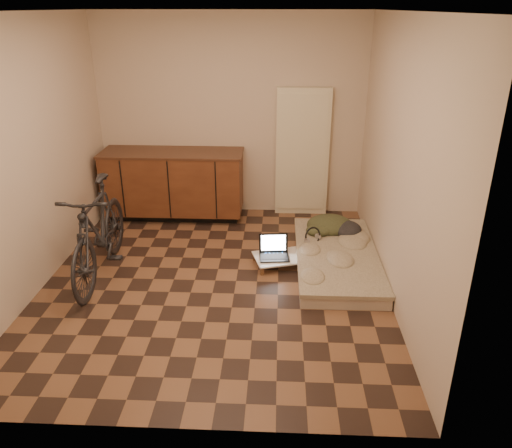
{
  "coord_description": "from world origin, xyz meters",
  "views": [
    {
      "loc": [
        0.64,
        -4.52,
        2.64
      ],
      "look_at": [
        0.41,
        0.24,
        0.55
      ],
      "focal_mm": 35.0,
      "sensor_mm": 36.0,
      "label": 1
    }
  ],
  "objects_px": {
    "laptop": "(274,252)",
    "bicycle": "(98,226)",
    "futon": "(337,258)",
    "lap_desk": "(283,257)"
  },
  "relations": [
    {
      "from": "futon",
      "to": "lap_desk",
      "type": "bearing_deg",
      "value": -177.15
    },
    {
      "from": "bicycle",
      "to": "futon",
      "type": "relative_size",
      "value": 0.95
    },
    {
      "from": "bicycle",
      "to": "lap_desk",
      "type": "relative_size",
      "value": 2.46
    },
    {
      "from": "bicycle",
      "to": "lap_desk",
      "type": "height_order",
      "value": "bicycle"
    },
    {
      "from": "bicycle",
      "to": "futon",
      "type": "distance_m",
      "value": 2.57
    },
    {
      "from": "lap_desk",
      "to": "laptop",
      "type": "bearing_deg",
      "value": 160.27
    },
    {
      "from": "laptop",
      "to": "lap_desk",
      "type": "bearing_deg",
      "value": -8.75
    },
    {
      "from": "futon",
      "to": "lap_desk",
      "type": "distance_m",
      "value": 0.59
    },
    {
      "from": "laptop",
      "to": "bicycle",
      "type": "bearing_deg",
      "value": -175.17
    },
    {
      "from": "futon",
      "to": "lap_desk",
      "type": "height_order",
      "value": "futon"
    }
  ]
}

